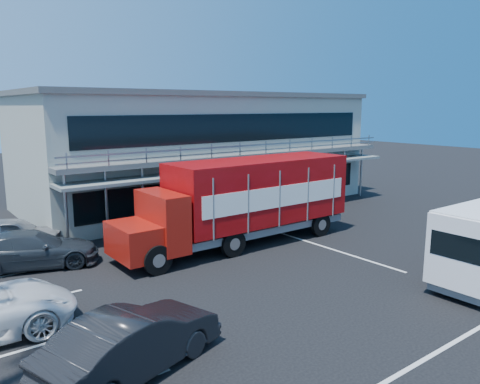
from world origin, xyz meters
TOP-DOWN VIEW (x-y plane):
  - ground at (0.00, 0.00)m, footprint 120.00×120.00m
  - building at (3.00, 14.94)m, footprint 22.40×12.00m
  - red_truck at (-0.53, 5.00)m, footprint 11.83×2.90m
  - parked_car_b at (-9.50, -1.98)m, footprint 5.13×3.04m
  - parked_car_d at (-9.50, 7.60)m, footprint 5.57×3.55m
  - parked_car_e at (-9.50, 10.80)m, footprint 4.56×3.32m

SIDE VIEW (x-z plane):
  - ground at x=0.00m, z-range 0.00..0.00m
  - parked_car_e at x=-9.50m, z-range 0.00..1.44m
  - parked_car_d at x=-9.50m, z-range 0.00..1.50m
  - parked_car_b at x=-9.50m, z-range 0.00..1.60m
  - red_truck at x=-0.53m, z-range 0.20..4.18m
  - building at x=3.00m, z-range 0.01..7.31m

